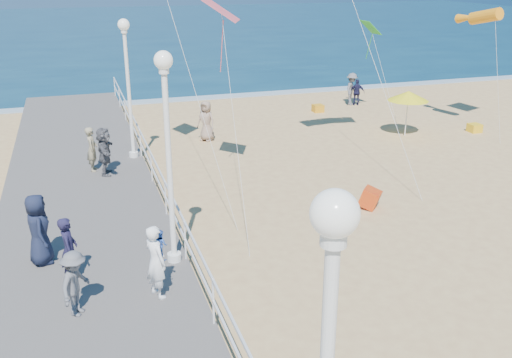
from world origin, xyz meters
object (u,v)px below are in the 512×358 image
object	(u,v)px
spectator_0	(69,250)
beach_umbrella	(408,96)
spectator_5	(105,151)
beach_walker_b	(357,92)
woman_holding_toddler	(156,262)
spectator_6	(92,149)
spectator_2	(75,283)
lamp_post_far	(128,75)
box_kite	(370,200)
toddler_held	(161,245)
spectator_4	(38,229)
beach_walker_c	(206,121)
lamp_post_mid	(168,138)
beach_chair_left	(318,108)
beach_walker_a	(352,89)
beach_chair_right	(475,128)

from	to	relation	value
spectator_0	beach_umbrella	distance (m)	18.08
spectator_5	beach_walker_b	bearing A→B (deg)	-52.23
woman_holding_toddler	spectator_6	world-z (taller)	woman_holding_toddler
spectator_2	lamp_post_far	bearing A→B (deg)	16.82
woman_holding_toddler	spectator_6	distance (m)	9.40
beach_walker_b	spectator_6	bearing A→B (deg)	50.77
box_kite	toddler_held	bearing A→B (deg)	158.64
spectator_2	spectator_5	distance (m)	9.07
spectator_4	beach_walker_c	world-z (taller)	spectator_4
spectator_4	spectator_5	distance (m)	6.63
box_kite	beach_umbrella	size ratio (longest dim) A/B	0.28
lamp_post_mid	spectator_6	size ratio (longest dim) A/B	3.22
lamp_post_far	toddler_held	size ratio (longest dim) A/B	7.46
lamp_post_far	beach_chair_left	bearing A→B (deg)	30.03
spectator_6	spectator_0	bearing A→B (deg)	-177.45
lamp_post_mid	beach_walker_a	size ratio (longest dim) A/B	2.90
woman_holding_toddler	beach_walker_c	xyz separation A→B (m)	(4.25, 13.20, -0.36)
spectator_0	toddler_held	bearing A→B (deg)	-116.19
spectator_0	spectator_5	distance (m)	7.61
spectator_0	beach_chair_right	size ratio (longest dim) A/B	2.99
lamp_post_far	box_kite	size ratio (longest dim) A/B	8.87
woman_holding_toddler	spectator_4	distance (m)	3.55
spectator_6	beach_walker_a	world-z (taller)	spectator_6
beach_walker_a	spectator_2	bearing A→B (deg)	-177.63
spectator_5	spectator_0	bearing A→B (deg)	176.83
beach_walker_b	beach_chair_left	size ratio (longest dim) A/B	2.72
spectator_2	toddler_held	bearing A→B (deg)	-50.05
woman_holding_toddler	spectator_5	size ratio (longest dim) A/B	1.00
toddler_held	lamp_post_mid	bearing A→B (deg)	-44.44
spectator_5	box_kite	distance (m)	9.51
spectator_4	beach_chair_left	world-z (taller)	spectator_4
spectator_5	box_kite	world-z (taller)	spectator_5
beach_chair_left	toddler_held	bearing A→B (deg)	-124.06
box_kite	lamp_post_far	bearing A→B (deg)	87.84
spectator_2	beach_umbrella	world-z (taller)	beach_umbrella
lamp_post_far	spectator_6	size ratio (longest dim) A/B	3.22
spectator_6	lamp_post_far	bearing A→B (deg)	-44.10
spectator_6	spectator_2	bearing A→B (deg)	-175.84
beach_walker_b	lamp_post_mid	bearing A→B (deg)	72.12
spectator_0	spectator_4	distance (m)	1.37
lamp_post_mid	spectator_2	bearing A→B (deg)	-144.07
lamp_post_far	spectator_6	xyz separation A→B (m)	(-1.59, -1.19, -2.44)
lamp_post_far	beach_umbrella	xyz separation A→B (m)	(12.68, 0.53, -1.75)
beach_umbrella	lamp_post_mid	bearing A→B (deg)	-143.08
spectator_0	woman_holding_toddler	bearing A→B (deg)	-121.39
woman_holding_toddler	spectator_2	distance (m)	1.76
beach_walker_b	beach_chair_left	world-z (taller)	beach_walker_b
beach_walker_b	box_kite	distance (m)	15.23
beach_walker_b	box_kite	bearing A→B (deg)	86.52
spectator_6	beach_walker_b	size ratio (longest dim) A/B	1.10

